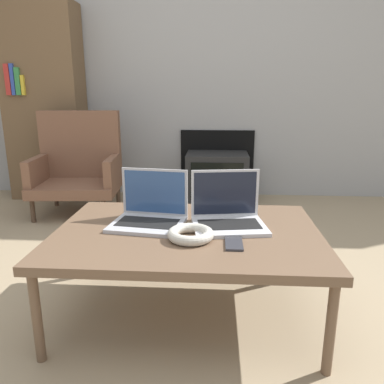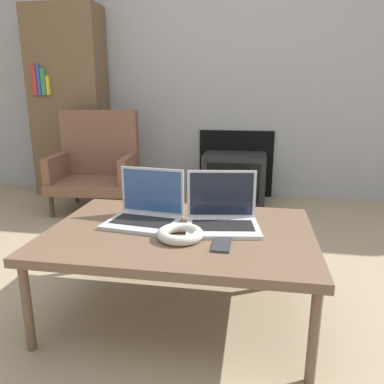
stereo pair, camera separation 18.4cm
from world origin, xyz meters
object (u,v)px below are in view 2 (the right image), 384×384
at_px(headphones, 180,234).
at_px(armchair, 97,162).
at_px(tv, 234,178).
at_px(laptop_left, 146,211).
at_px(laptop_right, 222,215).
at_px(phone, 222,244).

relative_size(headphones, armchair, 0.23).
bearing_deg(headphones, tv, 86.84).
relative_size(laptop_left, armchair, 0.41).
relative_size(laptop_left, laptop_right, 0.99).
distance_m(laptop_right, phone, 0.22).
bearing_deg(laptop_left, armchair, 128.98).
bearing_deg(laptop_left, headphones, -34.92).
bearing_deg(laptop_right, phone, -93.48).
distance_m(phone, armchair, 1.96).
distance_m(laptop_left, laptop_right, 0.34).
relative_size(laptop_left, phone, 2.38).
bearing_deg(headphones, phone, -13.19).
height_order(laptop_left, phone, laptop_left).
relative_size(laptop_right, armchair, 0.42).
height_order(headphones, armchair, armchair).
bearing_deg(laptop_left, laptop_right, 7.68).
bearing_deg(armchair, headphones, -61.45).
distance_m(laptop_right, tv, 1.74).
height_order(laptop_right, headphones, laptop_right).
relative_size(phone, armchair, 0.17).
xyz_separation_m(headphones, tv, (0.10, 1.90, -0.20)).
xyz_separation_m(laptop_left, armchair, (-0.82, 1.35, -0.05)).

